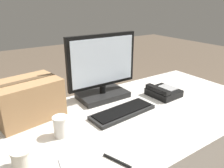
{
  "coord_description": "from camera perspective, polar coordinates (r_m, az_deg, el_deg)",
  "views": [
    {
      "loc": [
        -0.79,
        -0.92,
        1.37
      ],
      "look_at": [
        -0.06,
        0.17,
        0.87
      ],
      "focal_mm": 35.0,
      "sensor_mm": 36.0,
      "label": 1
    }
  ],
  "objects": [
    {
      "name": "office_desk",
      "position": [
        1.58,
        5.5,
        -18.84
      ],
      "size": [
        1.8,
        0.9,
        0.72
      ],
      "color": "beige",
      "rests_on": "ground_plane"
    },
    {
      "name": "pen_marker",
      "position": [
        1.0,
        1.33,
        -19.41
      ],
      "size": [
        0.06,
        0.14,
        0.01
      ],
      "rotation": [
        0.0,
        0.0,
        5.08
      ],
      "color": "black",
      "rests_on": "office_desk"
    },
    {
      "name": "monitor",
      "position": [
        1.51,
        -2.48,
        3.03
      ],
      "size": [
        0.52,
        0.21,
        0.45
      ],
      "color": "black",
      "rests_on": "office_desk"
    },
    {
      "name": "paper_cup_left",
      "position": [
        1.02,
        -22.55,
        -17.54
      ],
      "size": [
        0.09,
        0.09,
        0.09
      ],
      "color": "beige",
      "rests_on": "office_desk"
    },
    {
      "name": "paper_cup_right",
      "position": [
        1.16,
        -13.25,
        -10.68
      ],
      "size": [
        0.08,
        0.08,
        0.11
      ],
      "color": "white",
      "rests_on": "office_desk"
    },
    {
      "name": "desk_phone",
      "position": [
        1.63,
        13.19,
        -2.02
      ],
      "size": [
        0.2,
        0.22,
        0.08
      ],
      "rotation": [
        0.0,
        0.0,
        0.05
      ],
      "color": "black",
      "rests_on": "office_desk"
    },
    {
      "name": "cardboard_box",
      "position": [
        1.36,
        -21.22,
        -3.78
      ],
      "size": [
        0.4,
        0.31,
        0.23
      ],
      "rotation": [
        0.0,
        0.0,
        0.16
      ],
      "color": "#9E754C",
      "rests_on": "office_desk"
    },
    {
      "name": "keyboard",
      "position": [
        1.35,
        2.82,
        -7.25
      ],
      "size": [
        0.43,
        0.18,
        0.03
      ],
      "rotation": [
        0.0,
        0.0,
        0.08
      ],
      "color": "black",
      "rests_on": "office_desk"
    }
  ]
}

